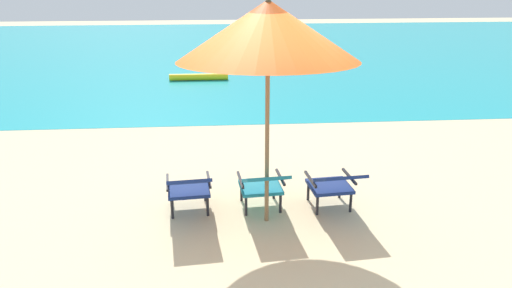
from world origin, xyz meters
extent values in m
plane|color=beige|center=(0.00, 4.00, 0.00)|extent=(40.00, 40.00, 0.00)
cube|color=teal|center=(0.00, 12.81, 0.00)|extent=(40.00, 18.00, 0.01)
cylinder|color=yellow|center=(-1.00, 7.93, 0.10)|extent=(1.60, 0.18, 0.18)
cube|color=navy|center=(-0.89, 0.29, 0.28)|extent=(0.56, 0.55, 0.04)
cube|color=navy|center=(-0.85, -0.08, 0.55)|extent=(0.57, 0.56, 0.27)
cylinder|color=black|center=(-1.13, 0.48, 0.13)|extent=(0.04, 0.04, 0.26)
cylinder|color=black|center=(-0.69, 0.52, 0.13)|extent=(0.04, 0.04, 0.26)
cylinder|color=black|center=(-1.09, 0.06, 0.13)|extent=(0.04, 0.04, 0.26)
cylinder|color=black|center=(-0.65, 0.10, 0.13)|extent=(0.04, 0.04, 0.26)
cube|color=black|center=(-1.15, 0.26, 0.40)|extent=(0.08, 0.50, 0.03)
cube|color=black|center=(-0.63, 0.31, 0.40)|extent=(0.08, 0.50, 0.03)
cube|color=teal|center=(0.03, 0.29, 0.28)|extent=(0.56, 0.54, 0.04)
cube|color=teal|center=(0.06, -0.07, 0.55)|extent=(0.56, 0.56, 0.27)
cylinder|color=black|center=(-0.21, 0.48, 0.13)|extent=(0.04, 0.04, 0.26)
cylinder|color=black|center=(0.23, 0.52, 0.13)|extent=(0.04, 0.04, 0.26)
cylinder|color=black|center=(-0.17, 0.06, 0.13)|extent=(0.04, 0.04, 0.26)
cylinder|color=black|center=(0.27, 0.10, 0.13)|extent=(0.04, 0.04, 0.26)
cube|color=black|center=(-0.23, 0.27, 0.40)|extent=(0.07, 0.50, 0.03)
cube|color=black|center=(0.29, 0.32, 0.40)|extent=(0.07, 0.50, 0.03)
cube|color=navy|center=(0.92, 0.24, 0.28)|extent=(0.57, 0.55, 0.04)
cube|color=navy|center=(0.96, -0.12, 0.55)|extent=(0.57, 0.56, 0.27)
cylinder|color=black|center=(0.69, 0.43, 0.13)|extent=(0.04, 0.04, 0.26)
cylinder|color=black|center=(1.12, 0.47, 0.13)|extent=(0.04, 0.04, 0.26)
cylinder|color=black|center=(0.73, 0.01, 0.13)|extent=(0.04, 0.04, 0.26)
cylinder|color=black|center=(1.16, 0.06, 0.13)|extent=(0.04, 0.04, 0.26)
cube|color=black|center=(0.67, 0.22, 0.40)|extent=(0.08, 0.50, 0.03)
cube|color=black|center=(1.18, 0.27, 0.40)|extent=(0.08, 0.50, 0.03)
cylinder|color=olive|center=(0.07, -0.09, 1.00)|extent=(0.05, 0.05, 2.01)
cone|color=#EA5619|center=(0.07, -0.09, 2.30)|extent=(2.07, 2.10, 0.76)
sphere|color=#4C3823|center=(0.07, -0.09, 2.60)|extent=(0.07, 0.07, 0.07)
camera|label=1|loc=(-0.48, -5.45, 2.96)|focal=34.55mm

